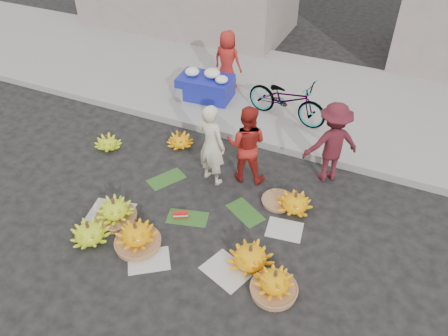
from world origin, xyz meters
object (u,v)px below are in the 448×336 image
at_px(banana_bunch_0, 115,211).
at_px(bicycle, 287,99).
at_px(banana_bunch_4, 250,256).
at_px(vendor_cream, 211,145).
at_px(flower_table, 206,86).

height_order(banana_bunch_0, bicycle, bicycle).
height_order(banana_bunch_0, banana_bunch_4, banana_bunch_0).
xyz_separation_m(banana_bunch_4, vendor_cream, (-1.32, 1.49, 0.58)).
height_order(banana_bunch_4, bicycle, bicycle).
relative_size(banana_bunch_0, bicycle, 0.37).
height_order(banana_bunch_4, vendor_cream, vendor_cream).
xyz_separation_m(banana_bunch_0, banana_bunch_4, (2.27, 0.04, -0.01)).
distance_m(banana_bunch_4, vendor_cream, 2.07).
height_order(banana_bunch_0, vendor_cream, vendor_cream).
xyz_separation_m(vendor_cream, bicycle, (0.59, 2.29, -0.17)).
distance_m(vendor_cream, bicycle, 2.37).
relative_size(banana_bunch_4, vendor_cream, 0.57).
height_order(banana_bunch_4, flower_table, flower_table).
relative_size(banana_bunch_0, flower_table, 0.52).
distance_m(flower_table, bicycle, 1.92).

